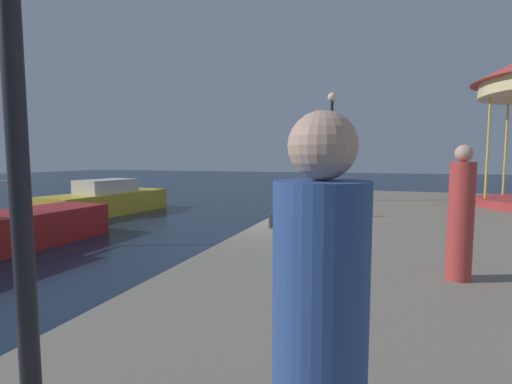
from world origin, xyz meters
The scene contains 7 objects.
ground_plane centered at (0.00, 0.00, 0.00)m, with size 120.00×120.00×0.00m, color #162338.
motorboat_yellow centered at (-8.88, 4.05, 0.62)m, with size 2.77×6.04×1.59m.
lamp_post_mid_promenade centered at (1.12, 5.72, 3.82)m, with size 0.36×0.36×4.43m.
bollard_south centered at (0.51, 8.04, 1.00)m, with size 0.24×0.24×0.40m, color #2D2D33.
bollard_center centered at (0.57, -0.83, 1.00)m, with size 0.24×0.24×0.40m, color #2D2D33.
bollard_north centered at (0.49, 7.31, 1.00)m, with size 0.24×0.24×0.40m, color #2D2D33.
person_by_the_water centered at (4.21, -3.79, 1.71)m, with size 0.34×0.34×1.93m.
Camera 1 is at (3.14, -9.60, 2.53)m, focal length 25.63 mm.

